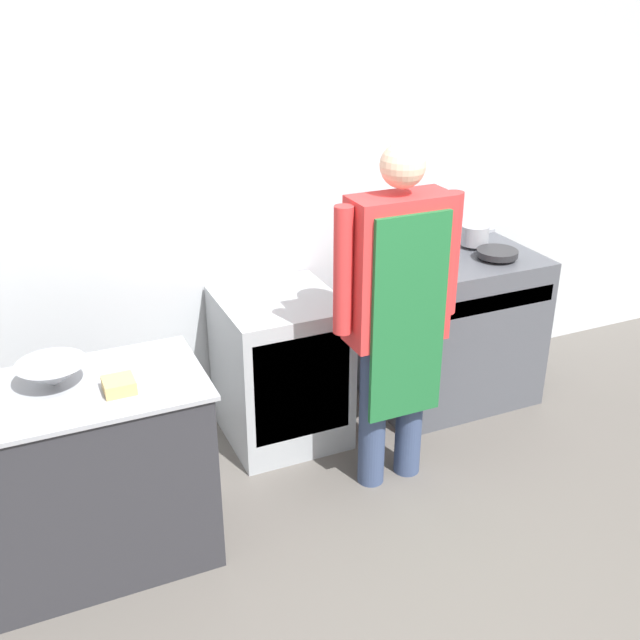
{
  "coord_description": "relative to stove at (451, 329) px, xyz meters",
  "views": [
    {
      "loc": [
        -1.27,
        -1.74,
        2.46
      ],
      "look_at": [
        0.03,
        1.16,
        0.98
      ],
      "focal_mm": 42.0,
      "sensor_mm": 36.0,
      "label": 1
    }
  ],
  "objects": [
    {
      "name": "wall_back",
      "position": [
        -1.16,
        0.41,
        0.88
      ],
      "size": [
        8.0,
        0.05,
        2.7
      ],
      "color": "silver",
      "rests_on": "ground_plane"
    },
    {
      "name": "prep_counter",
      "position": [
        -2.28,
        -0.6,
        -0.02
      ],
      "size": [
        1.09,
        0.62,
        0.9
      ],
      "color": "#2D2D33",
      "rests_on": "ground_plane"
    },
    {
      "name": "stove",
      "position": [
        0.0,
        0.0,
        0.0
      ],
      "size": [
        0.99,
        0.67,
        0.96
      ],
      "color": "#4C4F56",
      "rests_on": "ground_plane"
    },
    {
      "name": "fridge_unit",
      "position": [
        -1.12,
        0.03,
        -0.04
      ],
      "size": [
        0.64,
        0.67,
        0.86
      ],
      "color": "#A8ADB2",
      "rests_on": "ground_plane"
    },
    {
      "name": "person_cook",
      "position": [
        -0.75,
        -0.6,
        0.56
      ],
      "size": [
        0.67,
        0.24,
        1.79
      ],
      "color": "#38476B",
      "rests_on": "ground_plane"
    },
    {
      "name": "mixing_bowl",
      "position": [
        -2.34,
        -0.54,
        0.48
      ],
      "size": [
        0.29,
        0.29,
        0.11
      ],
      "color": "#9EA0A8",
      "rests_on": "prep_counter"
    },
    {
      "name": "plastic_tub",
      "position": [
        -2.1,
        -0.7,
        0.46
      ],
      "size": [
        0.13,
        0.13,
        0.06
      ],
      "color": "#D8B266",
      "rests_on": "prep_counter"
    },
    {
      "name": "stock_pot",
      "position": [
        -0.22,
        0.12,
        0.61
      ],
      "size": [
        0.32,
        0.32,
        0.24
      ],
      "color": "#9EA0A8",
      "rests_on": "stove"
    },
    {
      "name": "saute_pan",
      "position": [
        0.2,
        -0.12,
        0.5
      ],
      "size": [
        0.24,
        0.24,
        0.04
      ],
      "color": "#262628",
      "rests_on": "stove"
    },
    {
      "name": "sauce_pot",
      "position": [
        0.2,
        0.12,
        0.55
      ],
      "size": [
        0.17,
        0.17,
        0.12
      ],
      "color": "#9EA0A8",
      "rests_on": "stove"
    }
  ]
}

